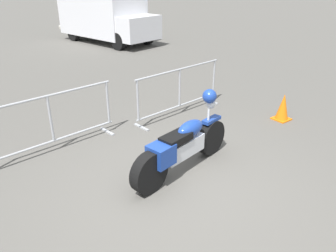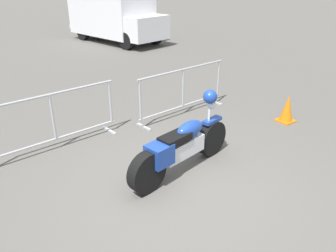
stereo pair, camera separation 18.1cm
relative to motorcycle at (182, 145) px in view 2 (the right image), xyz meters
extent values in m
plane|color=#54514C|center=(-0.32, -0.38, -0.47)|extent=(120.00, 120.00, 0.00)
cylinder|color=black|center=(0.75, 0.15, -0.15)|extent=(0.66, 0.30, 0.63)
cylinder|color=black|center=(-0.75, -0.15, -0.15)|extent=(0.66, 0.30, 0.63)
cube|color=silver|center=(0.00, 0.00, -0.05)|extent=(0.86, 0.40, 0.28)
ellipsoid|color=navy|center=(0.17, 0.04, 0.22)|extent=(0.59, 0.36, 0.26)
cube|color=black|center=(-0.17, -0.04, 0.19)|extent=(0.56, 0.37, 0.12)
cube|color=navy|center=(-0.50, -0.10, 0.05)|extent=(0.41, 0.38, 0.32)
cube|color=navy|center=(0.75, 0.15, 0.19)|extent=(0.42, 0.22, 0.06)
cylinder|color=silver|center=(0.65, 0.13, 0.32)|extent=(0.05, 0.05, 0.45)
sphere|color=silver|center=(0.70, 0.14, 0.49)|extent=(0.16, 0.16, 0.16)
sphere|color=navy|center=(0.65, 0.13, 0.64)|extent=(0.24, 0.24, 0.24)
cylinder|color=#9EA0A5|center=(-1.44, 1.90, 0.58)|extent=(2.46, 0.31, 0.04)
cylinder|color=#9EA0A5|center=(-1.44, 1.90, -0.27)|extent=(2.46, 0.31, 0.04)
cylinder|color=#9EA0A5|center=(-1.44, 1.90, 0.16)|extent=(0.05, 0.05, 0.85)
cylinder|color=#9EA0A5|center=(-0.27, 2.03, 0.16)|extent=(0.05, 0.05, 0.85)
cube|color=#9EA0A5|center=(-0.34, 2.03, -0.45)|extent=(0.11, 0.44, 0.03)
cylinder|color=#9EA0A5|center=(1.44, 1.90, 0.58)|extent=(2.46, 0.31, 0.04)
cylinder|color=#9EA0A5|center=(1.44, 1.90, -0.27)|extent=(2.46, 0.31, 0.04)
cylinder|color=#9EA0A5|center=(0.27, 1.77, 0.16)|extent=(0.05, 0.05, 0.85)
cylinder|color=#9EA0A5|center=(1.44, 1.90, 0.16)|extent=(0.05, 0.05, 0.85)
cylinder|color=#9EA0A5|center=(2.62, 2.03, 0.16)|extent=(0.05, 0.05, 0.85)
cube|color=#9EA0A5|center=(0.34, 1.78, -0.45)|extent=(0.11, 0.44, 0.03)
cube|color=#9EA0A5|center=(2.55, 2.03, -0.45)|extent=(0.11, 0.44, 0.03)
cube|color=silver|center=(4.16, 11.15, 0.84)|extent=(2.79, 4.42, 2.00)
cube|color=silver|center=(4.66, 8.70, 0.37)|extent=(2.04, 1.27, 1.00)
cylinder|color=black|center=(5.41, 9.26, -0.11)|extent=(0.38, 0.75, 0.72)
cylinder|color=black|center=(3.76, 8.92, -0.11)|extent=(0.38, 0.75, 0.72)
cylinder|color=black|center=(4.73, 12.49, -0.11)|extent=(0.38, 0.75, 0.72)
cylinder|color=black|center=(3.09, 12.15, -0.11)|extent=(0.38, 0.75, 0.72)
cylinder|color=#262838|center=(5.73, 13.44, -0.04)|extent=(0.33, 0.33, 0.85)
cylinder|color=#3F3F47|center=(5.73, 13.44, 0.69)|extent=(0.47, 0.47, 0.62)
sphere|color=tan|center=(5.73, 13.44, 1.11)|extent=(0.22, 0.22, 0.22)
cylinder|color=#ADA89E|center=(5.43, 15.98, -0.40)|extent=(3.26, 3.26, 0.14)
cylinder|color=#38662D|center=(5.43, 15.98, -0.32)|extent=(3.00, 3.00, 0.02)
sphere|color=#286023|center=(5.58, 16.06, 0.12)|extent=(1.05, 1.05, 1.05)
sphere|color=#3D7A38|center=(5.29, 15.86, -0.02)|extent=(0.72, 0.72, 0.72)
sphere|color=#3D7A38|center=(5.69, 16.17, 0.13)|extent=(1.07, 1.07, 1.07)
cube|color=orange|center=(3.06, 0.30, -0.45)|extent=(0.34, 0.34, 0.03)
cone|color=orange|center=(3.06, 0.30, -0.16)|extent=(0.28, 0.28, 0.56)
camera|label=1|loc=(-2.93, -3.53, 2.46)|focal=35.00mm
camera|label=2|loc=(-2.78, -3.63, 2.46)|focal=35.00mm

